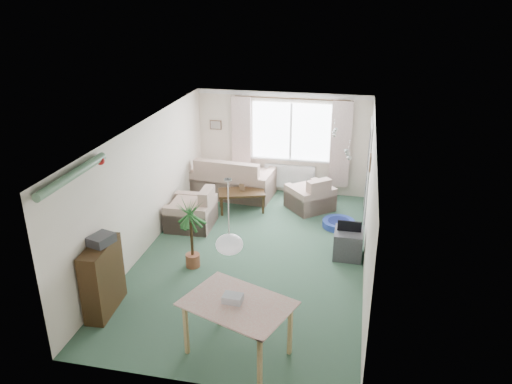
% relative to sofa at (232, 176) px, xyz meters
% --- Properties ---
extents(ground, '(6.50, 6.50, 0.00)m').
position_rel_sofa_xyz_m(ground, '(1.09, -2.75, -0.47)').
color(ground, '#325440').
extents(window, '(1.80, 0.03, 1.30)m').
position_rel_sofa_xyz_m(window, '(1.29, 0.48, 1.03)').
color(window, white).
extents(curtain_rod, '(2.60, 0.03, 0.03)m').
position_rel_sofa_xyz_m(curtain_rod, '(1.29, 0.40, 1.80)').
color(curtain_rod, black).
extents(curtain_left, '(0.45, 0.08, 2.00)m').
position_rel_sofa_xyz_m(curtain_left, '(0.14, 0.38, 0.80)').
color(curtain_left, beige).
extents(curtain_right, '(0.45, 0.08, 2.00)m').
position_rel_sofa_xyz_m(curtain_right, '(2.44, 0.38, 0.80)').
color(curtain_right, beige).
extents(radiator, '(1.20, 0.10, 0.55)m').
position_rel_sofa_xyz_m(radiator, '(1.29, 0.44, -0.07)').
color(radiator, white).
extents(doorway, '(0.03, 0.95, 2.00)m').
position_rel_sofa_xyz_m(doorway, '(3.07, -0.55, 0.53)').
color(doorway, black).
extents(pendant_lamp, '(0.36, 0.36, 0.36)m').
position_rel_sofa_xyz_m(pendant_lamp, '(1.29, -5.05, 1.01)').
color(pendant_lamp, white).
extents(tinsel_garland, '(1.60, 1.60, 0.12)m').
position_rel_sofa_xyz_m(tinsel_garland, '(-0.83, -5.05, 1.81)').
color(tinsel_garland, '#196626').
extents(bauble_cluster_a, '(0.20, 0.20, 0.20)m').
position_rel_sofa_xyz_m(bauble_cluster_a, '(2.39, -1.85, 1.75)').
color(bauble_cluster_a, silver).
extents(bauble_cluster_b, '(0.20, 0.20, 0.20)m').
position_rel_sofa_xyz_m(bauble_cluster_b, '(2.69, -3.05, 1.75)').
color(bauble_cluster_b, silver).
extents(wall_picture_back, '(0.28, 0.03, 0.22)m').
position_rel_sofa_xyz_m(wall_picture_back, '(-0.51, 0.48, 1.08)').
color(wall_picture_back, brown).
extents(wall_picture_right, '(0.03, 0.24, 0.30)m').
position_rel_sofa_xyz_m(wall_picture_right, '(3.07, -1.55, 1.08)').
color(wall_picture_right, brown).
extents(sofa, '(1.97, 1.16, 0.95)m').
position_rel_sofa_xyz_m(sofa, '(0.00, 0.00, 0.00)').
color(sofa, beige).
rests_on(sofa, ground).
extents(armchair_corner, '(1.19, 1.19, 0.77)m').
position_rel_sofa_xyz_m(armchair_corner, '(1.87, -0.41, -0.09)').
color(armchair_corner, beige).
rests_on(armchair_corner, ground).
extents(armchair_left, '(0.91, 0.96, 0.84)m').
position_rel_sofa_xyz_m(armchair_left, '(-0.41, -1.79, -0.05)').
color(armchair_left, tan).
rests_on(armchair_left, ground).
extents(coffee_table, '(1.12, 0.84, 0.45)m').
position_rel_sofa_xyz_m(coffee_table, '(0.41, -0.81, -0.25)').
color(coffee_table, black).
rests_on(coffee_table, ground).
extents(photo_frame, '(0.12, 0.06, 0.16)m').
position_rel_sofa_xyz_m(photo_frame, '(0.41, -0.77, 0.06)').
color(photo_frame, brown).
rests_on(photo_frame, coffee_table).
extents(bookshelf, '(0.36, 0.92, 1.10)m').
position_rel_sofa_xyz_m(bookshelf, '(-0.75, -4.81, 0.08)').
color(bookshelf, black).
rests_on(bookshelf, ground).
extents(hifi_box, '(0.36, 0.41, 0.14)m').
position_rel_sofa_xyz_m(hifi_box, '(-0.73, -4.75, 0.70)').
color(hifi_box, '#3B3A40').
rests_on(hifi_box, bookshelf).
extents(houseplant, '(0.65, 0.65, 1.26)m').
position_rel_sofa_xyz_m(houseplant, '(0.13, -3.32, 0.16)').
color(houseplant, '#1B4E1B').
rests_on(houseplant, ground).
extents(dining_table, '(1.48, 1.24, 0.79)m').
position_rel_sofa_xyz_m(dining_table, '(1.46, -5.35, -0.08)').
color(dining_table, tan).
rests_on(dining_table, ground).
extents(gift_box, '(0.26, 0.19, 0.12)m').
position_rel_sofa_xyz_m(gift_box, '(1.40, -5.34, 0.37)').
color(gift_box, '#B2B2BD').
rests_on(gift_box, dining_table).
extents(tv_cube, '(0.51, 0.56, 0.51)m').
position_rel_sofa_xyz_m(tv_cube, '(2.79, -2.38, -0.22)').
color(tv_cube, '#414046').
rests_on(tv_cube, ground).
extents(pet_bed, '(0.85, 0.85, 0.13)m').
position_rel_sofa_xyz_m(pet_bed, '(2.56, -1.20, -0.41)').
color(pet_bed, navy).
rests_on(pet_bed, ground).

